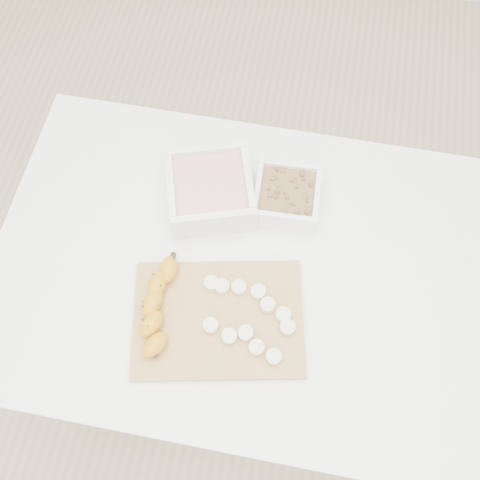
% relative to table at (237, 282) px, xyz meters
% --- Properties ---
extents(ground, '(3.50, 3.50, 0.00)m').
position_rel_table_xyz_m(ground, '(0.00, 0.00, -0.65)').
color(ground, '#C6AD89').
rests_on(ground, ground).
extents(table, '(1.00, 0.70, 0.75)m').
position_rel_table_xyz_m(table, '(0.00, 0.00, 0.00)').
color(table, white).
rests_on(table, ground).
extents(bowl_yogurt, '(0.22, 0.22, 0.08)m').
position_rel_table_xyz_m(bowl_yogurt, '(-0.08, 0.14, 0.14)').
color(bowl_yogurt, white).
rests_on(bowl_yogurt, table).
extents(bowl_granola, '(0.14, 0.14, 0.06)m').
position_rel_table_xyz_m(bowl_granola, '(0.07, 0.16, 0.13)').
color(bowl_granola, white).
rests_on(bowl_granola, table).
extents(cutting_board, '(0.36, 0.29, 0.01)m').
position_rel_table_xyz_m(cutting_board, '(-0.01, -0.12, 0.10)').
color(cutting_board, tan).
rests_on(cutting_board, table).
extents(banana, '(0.08, 0.20, 0.03)m').
position_rel_table_xyz_m(banana, '(-0.13, -0.12, 0.13)').
color(banana, orange).
rests_on(banana, cutting_board).
extents(banana_slices, '(0.19, 0.15, 0.02)m').
position_rel_table_xyz_m(banana_slices, '(0.04, -0.11, 0.12)').
color(banana_slices, '#F5E8BD').
rests_on(banana_slices, cutting_board).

